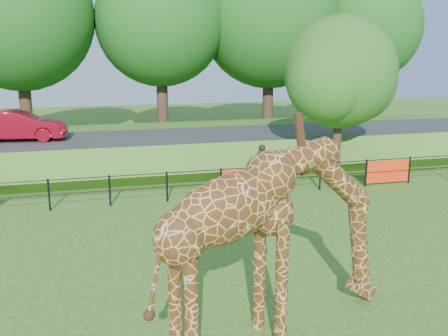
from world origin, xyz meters
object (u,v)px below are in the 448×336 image
Objects in this scene: car_red at (18,126)px; visitor at (261,164)px; giraffe at (278,241)px; tree_east at (342,77)px.

visitor is (9.65, -4.95, -1.27)m from car_red.
giraffe is at bearing 55.57° from visitor.
giraffe is 13.13m from tree_east.
tree_east is (3.51, 0.15, 3.46)m from visitor.
visitor is at bearing 55.85° from giraffe.
car_red is at bearing 95.46° from giraffe.
giraffe is 1.26× the size of car_red.
giraffe is 3.13× the size of visitor.
tree_east is (13.16, -4.80, 2.19)m from car_red.
tree_east is at bearing 41.06° from giraffe.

